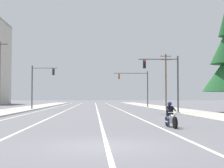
{
  "coord_description": "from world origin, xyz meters",
  "views": [
    {
      "loc": [
        -0.28,
        -11.56,
        1.68
      ],
      "look_at": [
        1.64,
        23.48,
        3.15
      ],
      "focal_mm": 52.88,
      "sensor_mm": 36.0,
      "label": 1
    }
  ],
  "objects_px": {
    "motorcycle_with_rider": "(171,117)",
    "traffic_signal_near_left": "(39,81)",
    "traffic_signal_mid_right": "(138,83)",
    "traffic_signal_near_right": "(167,76)",
    "utility_pole_right_far": "(166,78)"
  },
  "relations": [
    {
      "from": "motorcycle_with_rider",
      "to": "traffic_signal_near_left",
      "type": "relative_size",
      "value": 0.35
    },
    {
      "from": "motorcycle_with_rider",
      "to": "utility_pole_right_far",
      "type": "bearing_deg",
      "value": 77.91
    },
    {
      "from": "utility_pole_right_far",
      "to": "traffic_signal_near_left",
      "type": "bearing_deg",
      "value": -147.13
    },
    {
      "from": "traffic_signal_near_left",
      "to": "traffic_signal_mid_right",
      "type": "height_order",
      "value": "same"
    },
    {
      "from": "traffic_signal_near_right",
      "to": "traffic_signal_near_left",
      "type": "xyz_separation_m",
      "value": [
        -15.53,
        11.52,
        -0.05
      ]
    },
    {
      "from": "traffic_signal_near_left",
      "to": "utility_pole_right_far",
      "type": "bearing_deg",
      "value": 32.87
    },
    {
      "from": "motorcycle_with_rider",
      "to": "traffic_signal_near_left",
      "type": "distance_m",
      "value": 30.71
    },
    {
      "from": "traffic_signal_near_left",
      "to": "traffic_signal_near_right",
      "type": "bearing_deg",
      "value": -36.58
    },
    {
      "from": "motorcycle_with_rider",
      "to": "traffic_signal_near_right",
      "type": "relative_size",
      "value": 0.35
    },
    {
      "from": "traffic_signal_mid_right",
      "to": "motorcycle_with_rider",
      "type": "bearing_deg",
      "value": -94.69
    },
    {
      "from": "motorcycle_with_rider",
      "to": "utility_pole_right_far",
      "type": "xyz_separation_m",
      "value": [
        8.91,
        41.58,
        4.67
      ]
    },
    {
      "from": "motorcycle_with_rider",
      "to": "traffic_signal_mid_right",
      "type": "xyz_separation_m",
      "value": [
        3.04,
        37.05,
        3.57
      ]
    },
    {
      "from": "traffic_signal_near_right",
      "to": "utility_pole_right_far",
      "type": "xyz_separation_m",
      "value": [
        5.45,
        25.07,
        1.19
      ]
    },
    {
      "from": "traffic_signal_near_right",
      "to": "traffic_signal_mid_right",
      "type": "height_order",
      "value": "same"
    },
    {
      "from": "motorcycle_with_rider",
      "to": "traffic_signal_mid_right",
      "type": "relative_size",
      "value": 0.35
    }
  ]
}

